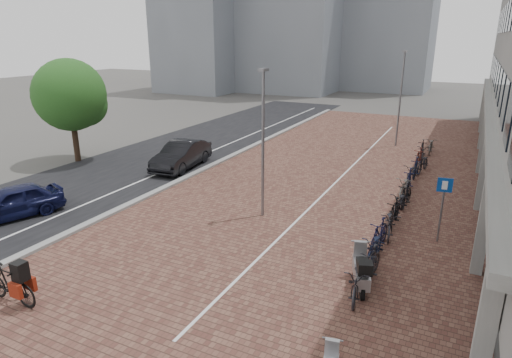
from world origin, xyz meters
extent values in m
plane|color=#474442|center=(0.00, 0.00, 0.00)|extent=(140.00, 140.00, 0.00)
cube|color=brown|center=(2.00, 12.00, 0.01)|extent=(14.50, 42.00, 0.04)
cube|color=black|center=(-9.00, 12.00, 0.01)|extent=(8.00, 50.00, 0.03)
cube|color=gray|center=(-5.10, 12.00, 0.07)|extent=(0.35, 42.00, 0.14)
cube|color=white|center=(-7.00, 12.00, 0.02)|extent=(0.12, 44.00, 0.00)
cube|color=white|center=(2.20, 12.00, 0.04)|extent=(0.10, 30.00, 0.00)
cube|color=black|center=(9.60, 16.00, 1.70)|extent=(0.15, 38.00, 3.20)
cube|color=gray|center=(9.40, 16.00, 3.45)|extent=(1.60, 38.00, 0.30)
cube|color=gray|center=(8.80, -2.00, 1.70)|extent=(0.35, 0.35, 3.40)
cube|color=gray|center=(8.80, 4.00, 1.70)|extent=(0.35, 0.35, 3.40)
cube|color=gray|center=(8.80, 10.00, 1.70)|extent=(0.35, 0.35, 3.40)
cube|color=gray|center=(8.80, 16.00, 1.70)|extent=(0.35, 0.35, 3.40)
cube|color=gray|center=(8.80, 22.00, 1.70)|extent=(0.35, 0.35, 3.40)
cube|color=gray|center=(8.80, 28.00, 1.70)|extent=(0.35, 0.35, 3.40)
cube|color=gray|center=(8.80, 34.00, 1.70)|extent=(0.35, 0.35, 3.40)
cube|color=gray|center=(-26.00, 42.00, 10.00)|extent=(10.00, 10.00, 20.00)
imported|color=black|center=(-8.51, 0.44, 0.69)|extent=(2.91, 4.34, 1.37)
imported|color=black|center=(-6.50, 9.56, 0.76)|extent=(2.10, 4.77, 1.52)
imported|color=black|center=(-2.91, -3.62, 0.60)|extent=(2.00, 0.58, 1.20)
cube|color=black|center=(-2.91, -3.62, 1.14)|extent=(0.36, 0.34, 0.54)
cube|color=maroon|center=(-3.13, -3.62, 0.66)|extent=(0.42, 0.12, 0.42)
cube|color=maroon|center=(-2.69, -3.62, 0.66)|extent=(0.42, 0.12, 0.42)
cylinder|color=slate|center=(7.50, 5.85, 1.13)|extent=(0.07, 0.07, 2.27)
cube|color=#0B3A93|center=(7.50, 5.82, 2.21)|extent=(0.52, 0.12, 0.51)
cylinder|color=slate|center=(0.69, 5.22, 2.99)|extent=(0.12, 0.12, 5.98)
cylinder|color=slate|center=(3.59, 20.36, 3.14)|extent=(0.12, 0.12, 6.27)
cylinder|color=#382619|center=(-13.00, 7.96, 1.32)|extent=(0.34, 0.34, 2.65)
sphere|color=#224F1B|center=(-13.00, 7.96, 3.97)|extent=(4.16, 4.16, 4.16)
sphere|color=#224F1B|center=(-12.53, 8.52, 3.40)|extent=(2.65, 2.65, 2.65)
imported|color=black|center=(5.73, 1.00, 0.52)|extent=(0.96, 2.05, 1.04)
imported|color=black|center=(5.86, 2.15, 0.53)|extent=(0.67, 1.79, 1.05)
imported|color=#131C35|center=(5.74, 3.30, 0.52)|extent=(0.71, 1.98, 1.04)
imported|color=black|center=(5.66, 4.45, 0.53)|extent=(0.73, 1.80, 1.05)
imported|color=#232228|center=(5.81, 5.60, 0.52)|extent=(1.00, 2.06, 1.04)
imported|color=black|center=(5.77, 6.75, 0.53)|extent=(0.58, 1.77, 1.05)
imported|color=black|center=(5.84, 7.90, 0.52)|extent=(0.81, 2.01, 1.04)
imported|color=black|center=(5.87, 9.05, 0.53)|extent=(0.72, 1.80, 1.05)
imported|color=#63615B|center=(5.68, 10.20, 0.52)|extent=(0.80, 2.01, 1.04)
imported|color=#141637|center=(5.70, 11.35, 0.53)|extent=(0.57, 1.77, 1.05)
imported|color=#232228|center=(5.68, 12.50, 0.52)|extent=(0.86, 2.03, 1.04)
imported|color=#131C36|center=(5.71, 13.65, 0.53)|extent=(0.54, 1.76, 1.05)
imported|color=black|center=(5.96, 14.80, 0.52)|extent=(0.94, 2.05, 1.04)
imported|color=#4F1B15|center=(5.62, 15.95, 0.53)|extent=(0.71, 1.80, 1.05)
imported|color=black|center=(5.65, 17.10, 0.52)|extent=(0.95, 2.05, 1.04)
imported|color=black|center=(5.52, 18.25, 0.53)|extent=(0.53, 1.76, 1.05)
imported|color=#53504C|center=(5.94, 19.40, 0.52)|extent=(0.72, 1.98, 1.04)
camera|label=1|loc=(8.01, -10.16, 7.17)|focal=30.73mm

